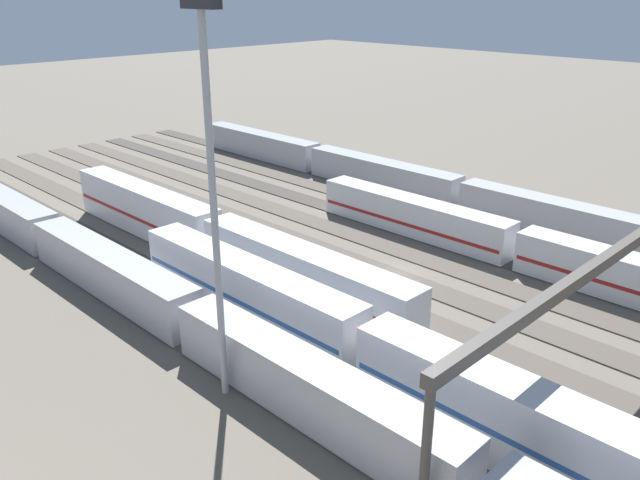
{
  "coord_description": "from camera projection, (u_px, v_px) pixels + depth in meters",
  "views": [
    {
      "loc": [
        -33.06,
        43.02,
        24.79
      ],
      "look_at": [
        6.68,
        2.87,
        2.5
      ],
      "focal_mm": 36.14,
      "sensor_mm": 36.0,
      "label": 1
    }
  ],
  "objects": [
    {
      "name": "track_bed_7",
      "position": [
        271.0,
        333.0,
        49.24
      ],
      "size": [
        140.0,
        2.8,
        0.12
      ],
      "primitive_type": "cube",
      "color": "#3D3833",
      "rests_on": "ground_plane"
    },
    {
      "name": "ground_plane",
      "position": [
        393.0,
        276.0,
        59.17
      ],
      "size": [
        400.0,
        400.0,
        0.0
      ],
      "primitive_type": "plane",
      "color": "#60594F"
    },
    {
      "name": "track_bed_5",
      "position": [
        357.0,
        292.0,
        55.85
      ],
      "size": [
        140.0,
        2.8,
        0.12
      ],
      "primitive_type": "cube",
      "color": "#4C443D",
      "rests_on": "ground_plane"
    },
    {
      "name": "track_bed_2",
      "position": [
        455.0,
        246.0,
        65.76
      ],
      "size": [
        140.0,
        2.8,
        0.12
      ],
      "primitive_type": "cube",
      "color": "#3D3833",
      "rests_on": "ground_plane"
    },
    {
      "name": "train_on_track_7",
      "position": [
        364.0,
        350.0,
        42.13
      ],
      "size": [
        47.2,
        3.06,
        5.0
      ],
      "color": "silver",
      "rests_on": "ground_plane"
    },
    {
      "name": "train_on_track_6",
      "position": [
        215.0,
        240.0,
        60.5
      ],
      "size": [
        47.2,
        3.06,
        5.0
      ],
      "color": "silver",
      "rests_on": "ground_plane"
    },
    {
      "name": "train_on_track_8",
      "position": [
        182.0,
        314.0,
        47.95
      ],
      "size": [
        139.0,
        3.0,
        4.4
      ],
      "color": "maroon",
      "rests_on": "ground_plane"
    },
    {
      "name": "signal_gantry",
      "position": [
        623.0,
        256.0,
        43.63
      ],
      "size": [
        0.7,
        45.0,
        8.8
      ],
      "color": "#4C4742",
      "rests_on": "ground_plane"
    },
    {
      "name": "track_bed_1",
      "position": [
        481.0,
        234.0,
        69.07
      ],
      "size": [
        140.0,
        2.8,
        0.12
      ],
      "primitive_type": "cube",
      "color": "#4C443D",
      "rests_on": "ground_plane"
    },
    {
      "name": "light_mast_1",
      "position": [
        210.0,
        152.0,
        36.34
      ],
      "size": [
        2.8,
        0.7,
        24.9
      ],
      "color": "#9EA0A5",
      "rests_on": "ground_plane"
    },
    {
      "name": "track_bed_6",
      "position": [
        317.0,
        312.0,
        52.54
      ],
      "size": [
        140.0,
        2.8,
        0.12
      ],
      "primitive_type": "cube",
      "color": "#4C443D",
      "rests_on": "ground_plane"
    },
    {
      "name": "track_bed_8",
      "position": [
        218.0,
        358.0,
        45.93
      ],
      "size": [
        140.0,
        2.8,
        0.12
      ],
      "primitive_type": "cube",
      "color": "#4C443D",
      "rests_on": "ground_plane"
    },
    {
      "name": "train_on_track_0",
      "position": [
        451.0,
        192.0,
        76.44
      ],
      "size": [
        90.6,
        3.0,
        4.4
      ],
      "color": "maroon",
      "rests_on": "ground_plane"
    },
    {
      "name": "track_bed_4",
      "position": [
        394.0,
        275.0,
        59.15
      ],
      "size": [
        140.0,
        2.8,
        0.12
      ],
      "primitive_type": "cube",
      "color": "#4C443D",
      "rests_on": "ground_plane"
    },
    {
      "name": "track_bed_3",
      "position": [
        426.0,
        260.0,
        62.46
      ],
      "size": [
        140.0,
        2.8,
        0.12
      ],
      "primitive_type": "cube",
      "color": "#4C443D",
      "rests_on": "ground_plane"
    },
    {
      "name": "track_bed_0",
      "position": [
        505.0,
        223.0,
        72.38
      ],
      "size": [
        140.0,
        2.8,
        0.12
      ],
      "primitive_type": "cube",
      "color": "#3D3833",
      "rests_on": "ground_plane"
    }
  ]
}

